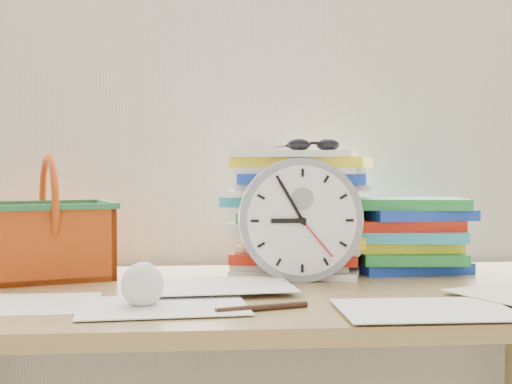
{
  "coord_description": "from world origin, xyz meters",
  "views": [
    {
      "loc": [
        -0.14,
        0.2,
        0.99
      ],
      "look_at": [
        -0.02,
        1.6,
        0.94
      ],
      "focal_mm": 50.0,
      "sensor_mm": 36.0,
      "label": 1
    }
  ],
  "objects": [
    {
      "name": "basket",
      "position": [
        -0.46,
        1.78,
        0.88
      ],
      "size": [
        0.32,
        0.28,
        0.26
      ],
      "primitive_type": null,
      "rotation": [
        0.0,
        0.0,
        0.32
      ],
      "color": "#D15014",
      "rests_on": "desk"
    },
    {
      "name": "crumpled_ball",
      "position": [
        -0.24,
        1.44,
        0.79
      ],
      "size": [
        0.08,
        0.08,
        0.08
      ],
      "primitive_type": "sphere",
      "color": "white",
      "rests_on": "desk"
    },
    {
      "name": "paper_stack",
      "position": [
        0.1,
        1.83,
        0.89
      ],
      "size": [
        0.38,
        0.35,
        0.28
      ],
      "primitive_type": null,
      "rotation": [
        0.0,
        0.0,
        -0.31
      ],
      "color": "white",
      "rests_on": "desk"
    },
    {
      "name": "desk",
      "position": [
        0.0,
        1.6,
        0.68
      ],
      "size": [
        1.4,
        0.7,
        0.75
      ],
      "color": "olive",
      "rests_on": "ground"
    },
    {
      "name": "clock",
      "position": [
        0.08,
        1.69,
        0.88
      ],
      "size": [
        0.26,
        0.05,
        0.26
      ],
      "primitive_type": "cylinder",
      "rotation": [
        1.57,
        0.0,
        0.0
      ],
      "color": "gray",
      "rests_on": "desk"
    },
    {
      "name": "pen",
      "position": [
        -0.03,
        1.39,
        0.76
      ],
      "size": [
        0.16,
        0.06,
        0.01
      ],
      "primitive_type": "cylinder",
      "rotation": [
        0.0,
        1.57,
        0.29
      ],
      "color": "black",
      "rests_on": "desk"
    },
    {
      "name": "scattered_papers",
      "position": [
        0.0,
        1.6,
        0.76
      ],
      "size": [
        1.26,
        0.42,
        0.02
      ],
      "primitive_type": null,
      "color": "white",
      "rests_on": "desk"
    },
    {
      "name": "sunglasses",
      "position": [
        0.13,
        1.85,
        1.04
      ],
      "size": [
        0.16,
        0.14,
        0.04
      ],
      "primitive_type": null,
      "rotation": [
        0.0,
        0.0,
        0.15
      ],
      "color": "black",
      "rests_on": "paper_stack"
    },
    {
      "name": "curtain",
      "position": [
        0.0,
        1.98,
        1.3
      ],
      "size": [
        2.4,
        0.01,
        2.5
      ],
      "primitive_type": "cube",
      "color": "silver",
      "rests_on": "room_shell"
    },
    {
      "name": "book_stack",
      "position": [
        0.35,
        1.81,
        0.84
      ],
      "size": [
        0.29,
        0.22,
        0.17
      ],
      "primitive_type": null,
      "rotation": [
        0.0,
        0.0,
        -0.02
      ],
      "color": "white",
      "rests_on": "desk"
    }
  ]
}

